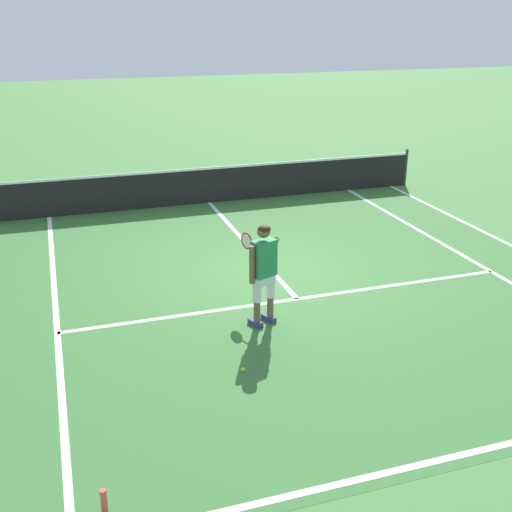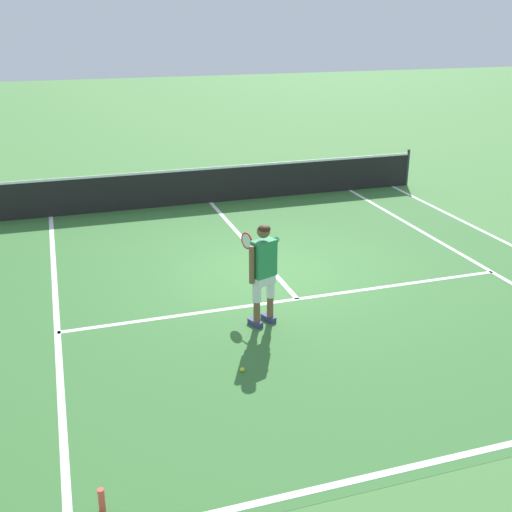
# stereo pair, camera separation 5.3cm
# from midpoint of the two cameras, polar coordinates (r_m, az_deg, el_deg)

# --- Properties ---
(ground_plane) EXTENTS (80.00, 80.00, 0.00)m
(ground_plane) POSITION_cam_midpoint_polar(r_m,az_deg,el_deg) (12.50, 1.54, -1.33)
(ground_plane) COLOR #477F3D
(court_inner_surface) EXTENTS (10.98, 11.34, 0.00)m
(court_inner_surface) POSITION_cam_midpoint_polar(r_m,az_deg,el_deg) (12.09, 2.28, -2.14)
(court_inner_surface) COLOR #387033
(court_inner_surface) RESTS_ON ground
(line_baseline) EXTENTS (10.98, 0.10, 0.01)m
(line_baseline) POSITION_cam_midpoint_polar(r_m,az_deg,el_deg) (7.88, 16.63, -17.25)
(line_baseline) COLOR white
(line_baseline) RESTS_ON ground
(line_service) EXTENTS (8.23, 0.10, 0.01)m
(line_service) POSITION_cam_midpoint_polar(r_m,az_deg,el_deg) (11.30, 3.89, -3.90)
(line_service) COLOR white
(line_service) RESTS_ON ground
(line_centre_service) EXTENTS (0.10, 6.40, 0.01)m
(line_centre_service) POSITION_cam_midpoint_polar(r_m,az_deg,el_deg) (14.09, -0.87, 1.36)
(line_centre_service) COLOR white
(line_centre_service) RESTS_ON ground
(line_singles_left) EXTENTS (0.10, 10.94, 0.01)m
(line_singles_left) POSITION_cam_midpoint_polar(r_m,az_deg,el_deg) (11.46, -17.51, -4.53)
(line_singles_left) COLOR white
(line_singles_left) RESTS_ON ground
(line_singles_right) EXTENTS (0.10, 10.94, 0.01)m
(line_singles_right) POSITION_cam_midpoint_polar(r_m,az_deg,el_deg) (13.95, 18.38, 0.03)
(line_singles_right) COLOR white
(line_singles_right) RESTS_ON ground
(tennis_net) EXTENTS (11.96, 0.08, 1.07)m
(tennis_net) POSITION_cam_midpoint_polar(r_m,az_deg,el_deg) (16.89, -4.08, 6.46)
(tennis_net) COLOR #333338
(tennis_net) RESTS_ON ground
(tennis_player) EXTENTS (0.57, 1.23, 1.71)m
(tennis_player) POSITION_cam_midpoint_polar(r_m,az_deg,el_deg) (10.03, 0.78, -1.06)
(tennis_player) COLOR navy
(tennis_player) RESTS_ON ground
(tennis_ball_near_feet) EXTENTS (0.07, 0.07, 0.07)m
(tennis_ball_near_feet) POSITION_cam_midpoint_polar(r_m,az_deg,el_deg) (9.12, -1.08, -10.23)
(tennis_ball_near_feet) COLOR #CCE02D
(tennis_ball_near_feet) RESTS_ON ground
(water_bottle) EXTENTS (0.07, 0.07, 0.27)m
(water_bottle) POSITION_cam_midpoint_polar(r_m,az_deg,el_deg) (7.08, -13.56, -20.66)
(water_bottle) COLOR #E04C38
(water_bottle) RESTS_ON ground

